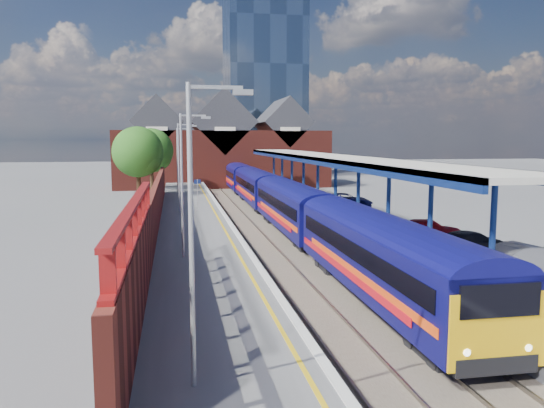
{
  "coord_description": "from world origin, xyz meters",
  "views": [
    {
      "loc": [
        -6.84,
        -19.97,
        6.75
      ],
      "look_at": [
        -0.66,
        13.54,
        2.6
      ],
      "focal_mm": 35.0,
      "sensor_mm": 36.0,
      "label": 1
    }
  ],
  "objects_px": {
    "lamp_post_b": "(185,176)",
    "parked_car_red": "(428,229)",
    "parked_car_silver": "(527,259)",
    "lamp_post_a": "(197,218)",
    "parked_car_dark": "(470,243)",
    "parked_car_blue": "(346,201)",
    "lamp_post_c": "(181,162)",
    "train": "(272,193)",
    "lamp_post_d": "(179,156)",
    "platform_sign": "(198,189)"
  },
  "relations": [
    {
      "from": "lamp_post_a",
      "to": "lamp_post_c",
      "type": "relative_size",
      "value": 1.0
    },
    {
      "from": "train",
      "to": "parked_car_dark",
      "type": "bearing_deg",
      "value": -73.96
    },
    {
      "from": "lamp_post_d",
      "to": "parked_car_red",
      "type": "relative_size",
      "value": 1.89
    },
    {
      "from": "platform_sign",
      "to": "parked_car_blue",
      "type": "height_order",
      "value": "platform_sign"
    },
    {
      "from": "lamp_post_b",
      "to": "lamp_post_d",
      "type": "relative_size",
      "value": 1.0
    },
    {
      "from": "lamp_post_c",
      "to": "platform_sign",
      "type": "relative_size",
      "value": 2.8
    },
    {
      "from": "lamp_post_b",
      "to": "parked_car_dark",
      "type": "relative_size",
      "value": 1.64
    },
    {
      "from": "lamp_post_d",
      "to": "parked_car_red",
      "type": "bearing_deg",
      "value": -65.16
    },
    {
      "from": "lamp_post_b",
      "to": "parked_car_red",
      "type": "xyz_separation_m",
      "value": [
        13.87,
        2.04,
        -3.36
      ]
    },
    {
      "from": "parked_car_blue",
      "to": "lamp_post_a",
      "type": "bearing_deg",
      "value": 173.19
    },
    {
      "from": "lamp_post_c",
      "to": "platform_sign",
      "type": "xyz_separation_m",
      "value": [
        1.36,
        2.0,
        -2.3
      ]
    },
    {
      "from": "train",
      "to": "parked_car_silver",
      "type": "xyz_separation_m",
      "value": [
        6.39,
        -25.2,
        -0.44
      ]
    },
    {
      "from": "lamp_post_c",
      "to": "parked_car_blue",
      "type": "relative_size",
      "value": 1.54
    },
    {
      "from": "lamp_post_c",
      "to": "parked_car_silver",
      "type": "relative_size",
      "value": 1.69
    },
    {
      "from": "lamp_post_a",
      "to": "lamp_post_c",
      "type": "xyz_separation_m",
      "value": [
        0.0,
        30.0,
        0.0
      ]
    },
    {
      "from": "parked_car_silver",
      "to": "lamp_post_b",
      "type": "bearing_deg",
      "value": 56.44
    },
    {
      "from": "parked_car_dark",
      "to": "parked_car_blue",
      "type": "bearing_deg",
      "value": -18.24
    },
    {
      "from": "parked_car_red",
      "to": "parked_car_silver",
      "type": "relative_size",
      "value": 0.9
    },
    {
      "from": "lamp_post_d",
      "to": "parked_car_red",
      "type": "distance_m",
      "value": 33.18
    },
    {
      "from": "train",
      "to": "parked_car_silver",
      "type": "height_order",
      "value": "train"
    },
    {
      "from": "lamp_post_d",
      "to": "parked_car_red",
      "type": "height_order",
      "value": "lamp_post_d"
    },
    {
      "from": "lamp_post_b",
      "to": "parked_car_dark",
      "type": "height_order",
      "value": "lamp_post_b"
    },
    {
      "from": "lamp_post_d",
      "to": "parked_car_blue",
      "type": "xyz_separation_m",
      "value": [
        13.7,
        -15.41,
        -3.36
      ]
    },
    {
      "from": "parked_car_red",
      "to": "parked_car_blue",
      "type": "bearing_deg",
      "value": 10.79
    },
    {
      "from": "train",
      "to": "lamp_post_c",
      "type": "bearing_deg",
      "value": -158.86
    },
    {
      "from": "lamp_post_a",
      "to": "lamp_post_c",
      "type": "height_order",
      "value": "same"
    },
    {
      "from": "lamp_post_d",
      "to": "lamp_post_a",
      "type": "bearing_deg",
      "value": -90.0
    },
    {
      "from": "lamp_post_b",
      "to": "parked_car_blue",
      "type": "xyz_separation_m",
      "value": [
        13.7,
        16.59,
        -3.36
      ]
    },
    {
      "from": "train",
      "to": "parked_car_silver",
      "type": "relative_size",
      "value": 15.92
    },
    {
      "from": "train",
      "to": "lamp_post_a",
      "type": "bearing_deg",
      "value": -103.37
    },
    {
      "from": "parked_car_silver",
      "to": "lamp_post_a",
      "type": "bearing_deg",
      "value": 108.67
    },
    {
      "from": "lamp_post_b",
      "to": "parked_car_blue",
      "type": "distance_m",
      "value": 21.77
    },
    {
      "from": "lamp_post_a",
      "to": "lamp_post_b",
      "type": "distance_m",
      "value": 14.0
    },
    {
      "from": "parked_car_silver",
      "to": "parked_car_blue",
      "type": "bearing_deg",
      "value": -8.78
    },
    {
      "from": "parked_car_red",
      "to": "platform_sign",
      "type": "bearing_deg",
      "value": 48.2
    },
    {
      "from": "parked_car_dark",
      "to": "train",
      "type": "bearing_deg",
      "value": -3.01
    },
    {
      "from": "parked_car_silver",
      "to": "lamp_post_c",
      "type": "bearing_deg",
      "value": 22.57
    },
    {
      "from": "lamp_post_a",
      "to": "lamp_post_c",
      "type": "distance_m",
      "value": 30.0
    },
    {
      "from": "parked_car_silver",
      "to": "parked_car_dark",
      "type": "bearing_deg",
      "value": -6.16
    },
    {
      "from": "lamp_post_a",
      "to": "platform_sign",
      "type": "height_order",
      "value": "lamp_post_a"
    },
    {
      "from": "parked_car_dark",
      "to": "parked_car_blue",
      "type": "xyz_separation_m",
      "value": [
        -0.27,
        18.8,
        0.01
      ]
    },
    {
      "from": "train",
      "to": "lamp_post_d",
      "type": "xyz_separation_m",
      "value": [
        -7.86,
        12.96,
        2.87
      ]
    },
    {
      "from": "lamp_post_a",
      "to": "lamp_post_b",
      "type": "bearing_deg",
      "value": 90.0
    },
    {
      "from": "lamp_post_c",
      "to": "lamp_post_d",
      "type": "height_order",
      "value": "same"
    },
    {
      "from": "parked_car_blue",
      "to": "lamp_post_d",
      "type": "bearing_deg",
      "value": 58.95
    },
    {
      "from": "lamp_post_a",
      "to": "train",
      "type": "bearing_deg",
      "value": 76.63
    },
    {
      "from": "lamp_post_c",
      "to": "parked_car_dark",
      "type": "relative_size",
      "value": 1.64
    },
    {
      "from": "lamp_post_a",
      "to": "lamp_post_c",
      "type": "bearing_deg",
      "value": 90.0
    },
    {
      "from": "lamp_post_a",
      "to": "parked_car_silver",
      "type": "bearing_deg",
      "value": 28.82
    },
    {
      "from": "lamp_post_a",
      "to": "parked_car_dark",
      "type": "xyz_separation_m",
      "value": [
        13.96,
        11.79,
        -3.37
      ]
    }
  ]
}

